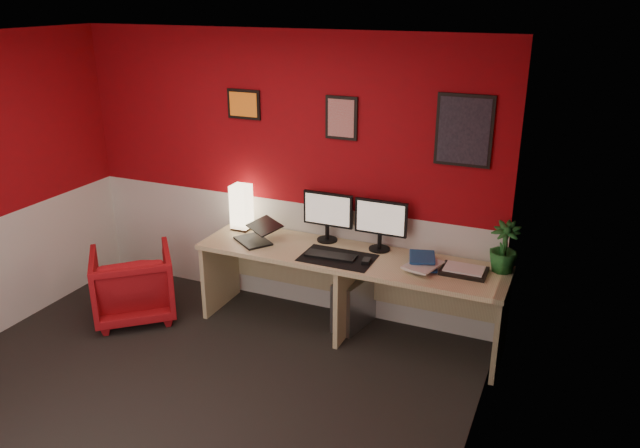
# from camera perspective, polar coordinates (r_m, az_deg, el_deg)

# --- Properties ---
(ground) EXTENTS (4.00, 3.50, 0.01)m
(ground) POSITION_cam_1_polar(r_m,az_deg,el_deg) (4.80, -12.88, -15.56)
(ground) COLOR black
(ground) RESTS_ON ground
(ceiling) EXTENTS (4.00, 3.50, 0.01)m
(ceiling) POSITION_cam_1_polar(r_m,az_deg,el_deg) (3.92, -15.86, 15.60)
(ceiling) COLOR white
(ceiling) RESTS_ON ground
(wall_back) EXTENTS (4.00, 0.01, 2.50)m
(wall_back) POSITION_cam_1_polar(r_m,az_deg,el_deg) (5.60, -3.42, 4.58)
(wall_back) COLOR #9B0910
(wall_back) RESTS_ON ground
(wall_right) EXTENTS (0.01, 3.50, 2.50)m
(wall_right) POSITION_cam_1_polar(r_m,az_deg,el_deg) (3.44, 13.60, -6.64)
(wall_right) COLOR #9B0910
(wall_right) RESTS_ON ground
(wainscot_back) EXTENTS (4.00, 0.01, 1.00)m
(wainscot_back) POSITION_cam_1_polar(r_m,az_deg,el_deg) (5.84, -3.29, -2.52)
(wainscot_back) COLOR silver
(wainscot_back) RESTS_ON ground
(wainscot_right) EXTENTS (0.01, 3.50, 1.00)m
(wainscot_right) POSITION_cam_1_polar(r_m,az_deg,el_deg) (3.84, 12.56, -16.65)
(wainscot_right) COLOR silver
(wainscot_right) RESTS_ON ground
(desk) EXTENTS (2.60, 0.65, 0.73)m
(desk) POSITION_cam_1_polar(r_m,az_deg,el_deg) (5.33, 2.60, -6.47)
(desk) COLOR tan
(desk) RESTS_ON ground
(shoji_lamp) EXTENTS (0.16, 0.16, 0.40)m
(shoji_lamp) POSITION_cam_1_polar(r_m,az_deg,el_deg) (5.72, -7.19, 1.44)
(shoji_lamp) COLOR #FFE5B2
(shoji_lamp) RESTS_ON desk
(laptop) EXTENTS (0.40, 0.38, 0.22)m
(laptop) POSITION_cam_1_polar(r_m,az_deg,el_deg) (5.43, -6.18, -0.56)
(laptop) COLOR black
(laptop) RESTS_ON desk
(monitor_left) EXTENTS (0.45, 0.06, 0.58)m
(monitor_left) POSITION_cam_1_polar(r_m,az_deg,el_deg) (5.37, 0.67, 1.35)
(monitor_left) COLOR black
(monitor_left) RESTS_ON desk
(monitor_right) EXTENTS (0.45, 0.06, 0.58)m
(monitor_right) POSITION_cam_1_polar(r_m,az_deg,el_deg) (5.20, 5.55, 0.59)
(monitor_right) COLOR black
(monitor_right) RESTS_ON desk
(desk_mat) EXTENTS (0.60, 0.38, 0.01)m
(desk_mat) POSITION_cam_1_polar(r_m,az_deg,el_deg) (5.12, 1.62, -3.11)
(desk_mat) COLOR black
(desk_mat) RESTS_ON desk
(keyboard) EXTENTS (0.43, 0.17, 0.02)m
(keyboard) POSITION_cam_1_polar(r_m,az_deg,el_deg) (5.13, 0.99, -2.91)
(keyboard) COLOR black
(keyboard) RESTS_ON desk_mat
(mouse) EXTENTS (0.07, 0.11, 0.03)m
(mouse) POSITION_cam_1_polar(r_m,az_deg,el_deg) (5.03, 4.25, -3.39)
(mouse) COLOR black
(mouse) RESTS_ON desk_mat
(book_bottom) EXTENTS (0.28, 0.32, 0.03)m
(book_bottom) POSITION_cam_1_polar(r_m,az_deg,el_deg) (5.02, 8.29, -3.73)
(book_bottom) COLOR navy
(book_bottom) RESTS_ON desk
(book_middle) EXTENTS (0.30, 0.36, 0.02)m
(book_middle) POSITION_cam_1_polar(r_m,az_deg,el_deg) (5.01, 8.29, -3.43)
(book_middle) COLOR silver
(book_middle) RESTS_ON book_bottom
(book_top) EXTENTS (0.27, 0.31, 0.03)m
(book_top) POSITION_cam_1_polar(r_m,az_deg,el_deg) (5.04, 8.18, -2.99)
(book_top) COLOR navy
(book_top) RESTS_ON book_middle
(zen_tray) EXTENTS (0.35, 0.25, 0.03)m
(zen_tray) POSITION_cam_1_polar(r_m,az_deg,el_deg) (4.98, 13.03, -4.21)
(zen_tray) COLOR black
(zen_tray) RESTS_ON desk
(potted_plant) EXTENTS (0.25, 0.25, 0.40)m
(potted_plant) POSITION_cam_1_polar(r_m,az_deg,el_deg) (5.02, 16.49, -2.04)
(potted_plant) COLOR #19591E
(potted_plant) RESTS_ON desk
(pc_tower) EXTENTS (0.28, 0.48, 0.45)m
(pc_tower) POSITION_cam_1_polar(r_m,az_deg,el_deg) (5.52, 3.11, -7.15)
(pc_tower) COLOR #99999E
(pc_tower) RESTS_ON ground
(armchair) EXTENTS (0.97, 0.97, 0.64)m
(armchair) POSITION_cam_1_polar(r_m,az_deg,el_deg) (5.86, -16.72, -5.27)
(armchair) COLOR #A71419
(armchair) RESTS_ON ground
(art_left) EXTENTS (0.32, 0.02, 0.26)m
(art_left) POSITION_cam_1_polar(r_m,az_deg,el_deg) (5.62, -6.98, 10.81)
(art_left) COLOR orange
(art_left) RESTS_ON wall_back
(art_center) EXTENTS (0.28, 0.02, 0.36)m
(art_center) POSITION_cam_1_polar(r_m,az_deg,el_deg) (5.23, 1.97, 9.67)
(art_center) COLOR red
(art_center) RESTS_ON wall_back
(art_right) EXTENTS (0.44, 0.02, 0.56)m
(art_right) POSITION_cam_1_polar(r_m,az_deg,el_deg) (4.96, 13.04, 8.31)
(art_right) COLOR black
(art_right) RESTS_ON wall_back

